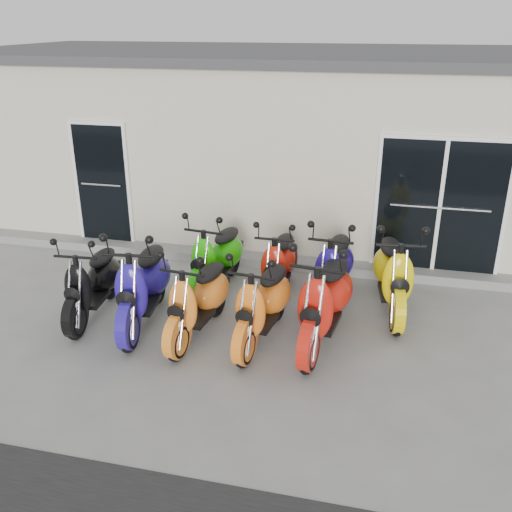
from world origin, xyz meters
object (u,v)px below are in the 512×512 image
object	(u,v)px
scooter_front_black	(92,273)
scooter_front_orange_a	(198,290)
scooter_front_orange_b	(263,293)
scooter_front_red	(326,289)
scooter_front_blue	(142,274)
scooter_back_green	(216,249)
scooter_back_red	(279,255)
scooter_back_yellow	(394,264)
scooter_back_blue	(334,259)

from	to	relation	value
scooter_front_black	scooter_front_orange_a	bearing A→B (deg)	-10.86
scooter_front_orange_b	scooter_front_red	world-z (taller)	scooter_front_red
scooter_front_orange_a	scooter_front_red	size ratio (longest dim) A/B	0.88
scooter_front_blue	scooter_front_red	bearing A→B (deg)	-5.54
scooter_front_orange_b	scooter_front_black	bearing A→B (deg)	-175.04
scooter_front_red	scooter_front_orange_b	bearing A→B (deg)	-163.52
scooter_front_red	scooter_back_green	size ratio (longest dim) A/B	1.12
scooter_back_green	scooter_back_red	world-z (taller)	scooter_back_green
scooter_front_orange_b	scooter_back_red	xyz separation A→B (m)	(-0.05, 1.34, -0.03)
scooter_front_red	scooter_back_yellow	bearing A→B (deg)	60.56
scooter_front_blue	scooter_back_blue	world-z (taller)	scooter_front_blue
scooter_front_orange_a	scooter_back_yellow	distance (m)	2.80
scooter_front_black	scooter_front_red	size ratio (longest dim) A/B	0.86
scooter_front_orange_a	scooter_back_green	world-z (taller)	scooter_back_green
scooter_front_black	scooter_back_blue	size ratio (longest dim) A/B	0.93
scooter_front_orange_a	scooter_front_orange_b	size ratio (longest dim) A/B	0.98
scooter_front_blue	scooter_back_red	world-z (taller)	scooter_front_blue
scooter_front_blue	scooter_back_green	distance (m)	1.41
scooter_back_green	scooter_front_red	bearing A→B (deg)	-25.93
scooter_front_black	scooter_front_orange_a	xyz separation A→B (m)	(1.61, -0.17, 0.01)
scooter_front_orange_b	scooter_back_yellow	world-z (taller)	scooter_back_yellow
scooter_front_black	scooter_front_blue	xyz separation A→B (m)	(0.78, -0.04, 0.09)
scooter_back_blue	scooter_back_red	bearing A→B (deg)	178.09
scooter_front_black	scooter_back_red	xyz separation A→B (m)	(2.42, 1.25, -0.01)
scooter_front_red	scooter_back_red	distance (m)	1.48
scooter_front_orange_a	scooter_back_blue	distance (m)	2.11
scooter_front_orange_b	scooter_back_green	size ratio (longest dim) A/B	0.99
scooter_front_blue	scooter_front_orange_a	bearing A→B (deg)	-16.01
scooter_front_orange_a	scooter_back_blue	size ratio (longest dim) A/B	0.94
scooter_front_blue	scooter_back_yellow	distance (m)	3.51
scooter_back_green	scooter_front_blue	bearing A→B (deg)	-110.93
scooter_back_red	scooter_front_black	bearing A→B (deg)	-152.90
scooter_front_black	scooter_back_red	size ratio (longest dim) A/B	1.01
scooter_back_yellow	scooter_front_orange_a	bearing A→B (deg)	-159.52
scooter_front_red	scooter_front_blue	bearing A→B (deg)	-171.11
scooter_front_orange_b	scooter_back_green	xyz separation A→B (m)	(-1.02, 1.30, 0.00)
scooter_front_black	scooter_back_blue	xyz separation A→B (m)	(3.24, 1.17, 0.05)
scooter_back_green	scooter_back_red	size ratio (longest dim) A/B	1.05
scooter_front_red	scooter_back_blue	distance (m)	1.14
scooter_front_blue	scooter_back_green	world-z (taller)	scooter_front_blue
scooter_front_orange_b	scooter_front_red	bearing A→B (deg)	16.44
scooter_back_blue	scooter_back_yellow	distance (m)	0.84
scooter_front_orange_b	scooter_back_green	world-z (taller)	scooter_back_green
scooter_front_blue	scooter_back_blue	bearing A→B (deg)	19.05
scooter_front_orange_a	scooter_back_red	xyz separation A→B (m)	(0.80, 1.41, -0.02)
scooter_front_orange_a	scooter_front_orange_b	xyz separation A→B (m)	(0.85, 0.07, 0.01)
scooter_back_green	scooter_back_blue	world-z (taller)	scooter_back_blue
scooter_front_red	scooter_back_green	world-z (taller)	scooter_front_red
scooter_front_black	scooter_front_orange_a	world-z (taller)	scooter_front_orange_a
scooter_front_black	scooter_back_yellow	world-z (taller)	scooter_back_yellow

